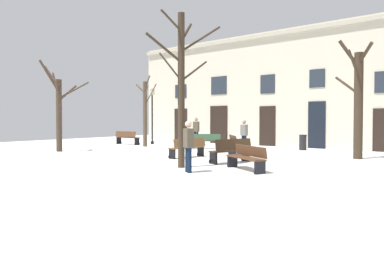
% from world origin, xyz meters
% --- Properties ---
extents(ground_plane, '(33.11, 33.11, 0.00)m').
position_xyz_m(ground_plane, '(0.00, 0.00, 0.00)').
color(ground_plane, white).
extents(building_facade, '(20.69, 0.60, 7.18)m').
position_xyz_m(building_facade, '(-0.01, 9.48, 3.63)').
color(building_facade, beige).
rests_on(building_facade, ground).
extents(tree_foreground, '(1.41, 2.70, 5.40)m').
position_xyz_m(tree_foreground, '(2.28, -1.63, 2.93)').
color(tree_foreground, '#382B1E').
rests_on(tree_foreground, ground).
extents(tree_center, '(1.72, 1.28, 4.46)m').
position_xyz_m(tree_center, '(-5.51, 4.18, 2.18)').
color(tree_center, '#4C3D2D').
rests_on(tree_center, ground).
extents(tree_left_of_center, '(1.87, 2.49, 4.63)m').
position_xyz_m(tree_left_of_center, '(-6.60, -0.97, 2.20)').
color(tree_left_of_center, '#423326').
rests_on(tree_left_of_center, ground).
extents(tree_near_facade, '(1.86, 1.84, 5.09)m').
position_xyz_m(tree_near_facade, '(6.48, 5.03, 2.48)').
color(tree_near_facade, '#382B1E').
rests_on(tree_near_facade, ground).
extents(streetlamp, '(0.30, 0.30, 3.76)m').
position_xyz_m(streetlamp, '(-6.62, 5.91, 2.30)').
color(streetlamp, black).
rests_on(streetlamp, ground).
extents(litter_bin, '(0.41, 0.41, 0.84)m').
position_xyz_m(litter_bin, '(3.09, 7.71, 0.42)').
color(litter_bin, black).
rests_on(litter_bin, ground).
extents(bench_facing_shops, '(0.75, 1.87, 0.85)m').
position_xyz_m(bench_facing_shops, '(0.49, 0.94, 0.45)').
color(bench_facing_shops, brown).
rests_on(bench_facing_shops, ground).
extents(bench_back_to_back_right, '(1.82, 1.32, 0.86)m').
position_xyz_m(bench_back_to_back_right, '(-1.61, 5.06, 0.46)').
color(bench_back_to_back_right, '#2D4C33').
rests_on(bench_back_to_back_right, ground).
extents(bench_far_corner, '(1.85, 1.31, 0.82)m').
position_xyz_m(bench_far_corner, '(4.42, -0.82, 0.43)').
color(bench_far_corner, '#51331E').
rests_on(bench_far_corner, ground).
extents(bench_near_lamp, '(1.01, 1.84, 0.94)m').
position_xyz_m(bench_near_lamp, '(2.96, 0.56, 0.48)').
color(bench_near_lamp, '#3D2819').
rests_on(bench_near_lamp, ground).
extents(bench_by_litter_bin, '(1.51, 1.63, 0.91)m').
position_xyz_m(bench_by_litter_bin, '(1.01, 3.63, 0.49)').
color(bench_by_litter_bin, '#3D2819').
rests_on(bench_by_litter_bin, ground).
extents(bench_near_center_tree, '(1.88, 0.54, 0.88)m').
position_xyz_m(bench_near_center_tree, '(-7.63, 4.57, 0.47)').
color(bench_near_center_tree, '#51331E').
rests_on(bench_near_center_tree, ground).
extents(person_strolling, '(0.42, 0.30, 1.63)m').
position_xyz_m(person_strolling, '(0.42, 5.98, 0.90)').
color(person_strolling, black).
rests_on(person_strolling, ground).
extents(person_crossing_plaza, '(0.44, 0.38, 1.65)m').
position_xyz_m(person_crossing_plaza, '(3.21, -2.40, 0.91)').
color(person_crossing_plaza, black).
rests_on(person_crossing_plaza, ground).
extents(person_near_bench, '(0.39, 0.24, 1.80)m').
position_xyz_m(person_near_bench, '(-3.94, 7.30, 1.01)').
color(person_near_bench, black).
rests_on(person_near_bench, ground).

